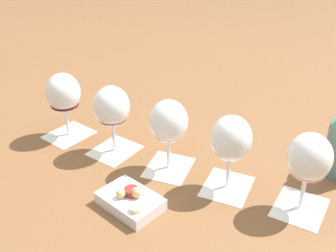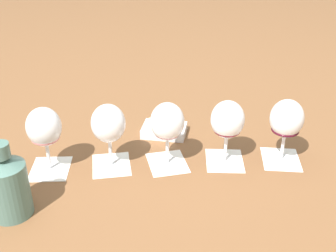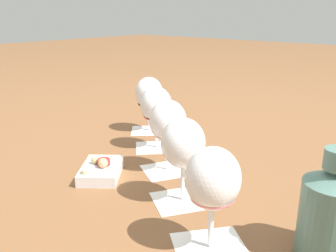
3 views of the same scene
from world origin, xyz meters
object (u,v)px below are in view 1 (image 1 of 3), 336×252
object	(u,v)px
wine_glass_0	(309,161)
wine_glass_1	(231,142)
wine_glass_3	(112,109)
wine_glass_4	(64,95)
wine_glass_2	(167,125)
snack_dish	(130,200)

from	to	relation	value
wine_glass_0	wine_glass_1	world-z (taller)	same
wine_glass_3	wine_glass_4	size ratio (longest dim) A/B	1.00
wine_glass_2	wine_glass_4	size ratio (longest dim) A/B	1.00
wine_glass_2	wine_glass_3	bearing A→B (deg)	-39.44
wine_glass_4	snack_dish	bearing A→B (deg)	114.15
wine_glass_1	snack_dish	world-z (taller)	wine_glass_1
wine_glass_4	wine_glass_3	bearing A→B (deg)	140.58
wine_glass_1	snack_dish	distance (m)	0.25
snack_dish	wine_glass_4	bearing A→B (deg)	-65.85
wine_glass_0	wine_glass_3	size ratio (longest dim) A/B	1.00
wine_glass_0	snack_dish	bearing A→B (deg)	-9.48
wine_glass_3	wine_glass_4	distance (m)	0.16
wine_glass_1	wine_glass_3	xyz separation A→B (m)	(0.25, -0.19, 0.00)
wine_glass_3	snack_dish	distance (m)	0.25
wine_glass_0	wine_glass_3	distance (m)	0.48
wine_glass_0	wine_glass_1	distance (m)	0.16
snack_dish	wine_glass_1	bearing A→B (deg)	-171.09
wine_glass_0	wine_glass_1	bearing A→B (deg)	-35.25
wine_glass_1	wine_glass_0	bearing A→B (deg)	144.75
wine_glass_3	wine_glass_0	bearing A→B (deg)	143.03
wine_glass_1	wine_glass_3	bearing A→B (deg)	-37.86
wine_glass_4	wine_glass_0	bearing A→B (deg)	142.42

